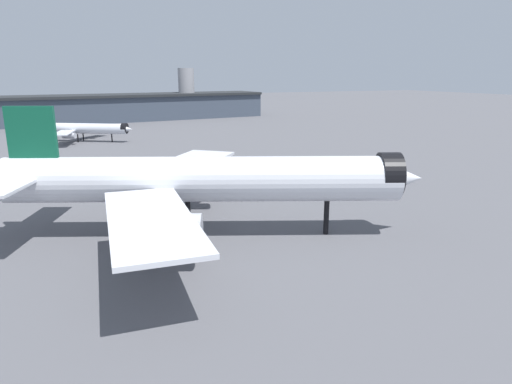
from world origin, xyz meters
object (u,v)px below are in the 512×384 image
at_px(baggage_tug_wing, 57,193).
at_px(airliner_far_taxiway, 83,129).
at_px(service_truck_front, 307,175).
at_px(baggage_cart_trailing, 137,180).
at_px(airliner_near_gate, 201,180).

bearing_deg(baggage_tug_wing, airliner_far_taxiway, -25.34).
distance_m(service_truck_front, baggage_cart_trailing, 35.64).
xyz_separation_m(airliner_near_gate, service_truck_front, (30.16, 22.22, -6.42)).
relative_size(baggage_tug_wing, baggage_cart_trailing, 1.45).
xyz_separation_m(service_truck_front, baggage_tug_wing, (-48.84, 7.67, -0.62)).
height_order(service_truck_front, baggage_cart_trailing, service_truck_front).
height_order(airliner_near_gate, baggage_tug_wing, airliner_near_gate).
bearing_deg(baggage_tug_wing, baggage_cart_trailing, -90.30).
height_order(airliner_far_taxiway, baggage_tug_wing, airliner_far_taxiway).
distance_m(airliner_near_gate, airliner_far_taxiway, 104.62).
xyz_separation_m(airliner_far_taxiway, service_truck_front, (39.11, -81.95, -2.81)).
bearing_deg(service_truck_front, airliner_near_gate, 51.83).
bearing_deg(airliner_far_taxiway, baggage_tug_wing, -65.85).
relative_size(airliner_near_gate, airliner_far_taxiway, 1.90).
relative_size(airliner_near_gate, service_truck_front, 10.02).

